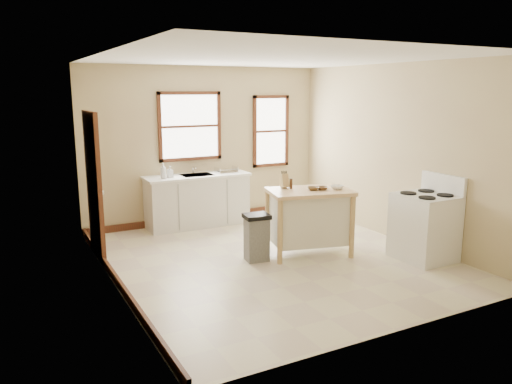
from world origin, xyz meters
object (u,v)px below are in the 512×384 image
(dish_rack, at_px, (226,170))
(bowl_c, at_px, (337,187))
(pepper_grinder, at_px, (291,184))
(bowl_a, at_px, (313,189))
(kitchen_island, at_px, (309,222))
(trash_bin, at_px, (257,237))
(soap_bottle_a, at_px, (163,171))
(bowl_b, at_px, (322,188))
(gas_stove, at_px, (425,218))
(knife_block, at_px, (284,181))
(soap_bottle_b, at_px, (170,172))

(dish_rack, distance_m, bowl_c, 2.46)
(pepper_grinder, bearing_deg, bowl_a, -45.55)
(kitchen_island, height_order, trash_bin, kitchen_island)
(soap_bottle_a, relative_size, bowl_b, 1.51)
(soap_bottle_a, xyz_separation_m, kitchen_island, (1.50, -2.16, -0.57))
(dish_rack, relative_size, gas_stove, 0.31)
(bowl_a, height_order, bowl_b, same)
(soap_bottle_a, relative_size, kitchen_island, 0.22)
(bowl_a, xyz_separation_m, bowl_b, (0.13, -0.04, -0.00))
(knife_block, bearing_deg, bowl_b, -33.76)
(bowl_c, bearing_deg, dish_rack, 106.38)
(kitchen_island, bearing_deg, knife_block, 146.06)
(bowl_a, distance_m, gas_stove, 1.63)
(knife_block, height_order, bowl_a, knife_block)
(pepper_grinder, bearing_deg, gas_stove, -37.35)
(trash_bin, bearing_deg, soap_bottle_b, 112.08)
(knife_block, distance_m, bowl_c, 0.77)
(soap_bottle_a, bearing_deg, bowl_c, -35.09)
(kitchen_island, height_order, knife_block, knife_block)
(knife_block, xyz_separation_m, pepper_grinder, (0.06, -0.09, -0.02))
(kitchen_island, xyz_separation_m, trash_bin, (-0.82, 0.10, -0.14))
(bowl_c, distance_m, gas_stove, 1.30)
(dish_rack, bearing_deg, soap_bottle_b, 158.17)
(soap_bottle_b, xyz_separation_m, trash_bin, (0.55, -2.12, -0.68))
(bowl_a, relative_size, bowl_c, 0.94)
(bowl_b, bearing_deg, knife_block, 139.41)
(pepper_grinder, height_order, gas_stove, gas_stove)
(knife_block, xyz_separation_m, gas_stove, (1.58, -1.25, -0.46))
(soap_bottle_a, relative_size, dish_rack, 0.69)
(knife_block, relative_size, gas_stove, 0.17)
(knife_block, bearing_deg, bowl_c, -28.49)
(kitchen_island, bearing_deg, bowl_a, -33.19)
(soap_bottle_b, xyz_separation_m, pepper_grinder, (1.17, -2.01, 0.02))
(kitchen_island, xyz_separation_m, bowl_b, (0.17, -0.08, 0.50))
(pepper_grinder, bearing_deg, dish_rack, 93.62)
(knife_block, relative_size, bowl_a, 1.15)
(soap_bottle_b, height_order, bowl_a, soap_bottle_b)
(kitchen_island, xyz_separation_m, knife_block, (-0.26, 0.28, 0.58))
(pepper_grinder, bearing_deg, bowl_c, -32.26)
(pepper_grinder, height_order, bowl_c, pepper_grinder)
(bowl_a, distance_m, bowl_b, 0.14)
(knife_block, bearing_deg, bowl_a, -41.00)
(soap_bottle_b, distance_m, bowl_b, 2.75)
(soap_bottle_b, bearing_deg, pepper_grinder, -64.26)
(bowl_b, bearing_deg, trash_bin, 170.06)
(bowl_a, relative_size, trash_bin, 0.26)
(dish_rack, relative_size, knife_block, 1.88)
(soap_bottle_b, distance_m, trash_bin, 2.29)
(soap_bottle_a, height_order, gas_stove, gas_stove)
(soap_bottle_a, xyz_separation_m, bowl_c, (1.87, -2.32, -0.06))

